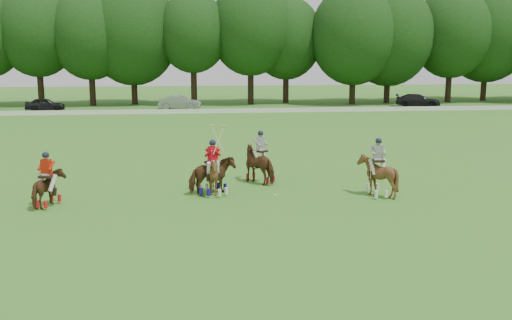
{
  "coord_description": "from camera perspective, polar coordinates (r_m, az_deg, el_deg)",
  "views": [
    {
      "loc": [
        -0.74,
        -18.98,
        5.7
      ],
      "look_at": [
        2.01,
        4.2,
        1.4
      ],
      "focal_mm": 40.0,
      "sensor_mm": 36.0,
      "label": 1
    }
  ],
  "objects": [
    {
      "name": "polo_stripe_a",
      "position": [
        25.75,
        0.45,
        -0.38
      ],
      "size": [
        1.96,
        2.1,
        2.37
      ],
      "color": "#482613",
      "rests_on": "ground"
    },
    {
      "name": "polo_red_b",
      "position": [
        23.55,
        -4.35,
        -1.55
      ],
      "size": [
        2.07,
        2.05,
        2.84
      ],
      "color": "#482613",
      "rests_on": "ground"
    },
    {
      "name": "polo_red_a",
      "position": [
        23.08,
        -20.11,
        -2.6
      ],
      "size": [
        1.19,
        1.78,
        2.12
      ],
      "color": "#482613",
      "rests_on": "ground"
    },
    {
      "name": "car_left",
      "position": [
        63.43,
        -20.32,
        5.25
      ],
      "size": [
        4.11,
        1.99,
        1.35
      ],
      "primitive_type": "imported",
      "rotation": [
        0.0,
        0.0,
        1.67
      ],
      "color": "black",
      "rests_on": "ground"
    },
    {
      "name": "ground",
      "position": [
        19.83,
        -4.38,
        -6.3
      ],
      "size": [
        180.0,
        180.0,
        0.0
      ],
      "primitive_type": "plane",
      "color": "#397521",
      "rests_on": "ground"
    },
    {
      "name": "tree_line",
      "position": [
        67.08,
        -6.07,
        12.54
      ],
      "size": [
        117.98,
        14.32,
        14.75
      ],
      "color": "black",
      "rests_on": "ground"
    },
    {
      "name": "boundary_rail",
      "position": [
        57.24,
        -6.03,
        4.89
      ],
      "size": [
        120.0,
        0.1,
        0.44
      ],
      "primitive_type": "cube",
      "color": "white",
      "rests_on": "ground"
    },
    {
      "name": "polo_stripe_b",
      "position": [
        23.87,
        12.03,
        -1.46
      ],
      "size": [
        1.43,
        1.59,
        2.4
      ],
      "color": "#482613",
      "rests_on": "ground"
    },
    {
      "name": "polo_ball",
      "position": [
        23.45,
        1.94,
        -3.52
      ],
      "size": [
        0.09,
        0.09,
        0.09
      ],
      "primitive_type": "sphere",
      "color": "white",
      "rests_on": "ground"
    },
    {
      "name": "car_right",
      "position": [
        66.79,
        15.88,
        5.76
      ],
      "size": [
        5.29,
        3.54,
        1.42
      ],
      "primitive_type": "imported",
      "rotation": [
        0.0,
        0.0,
        1.22
      ],
      "color": "black",
      "rests_on": "ground"
    },
    {
      "name": "car_mid",
      "position": [
        61.68,
        -7.63,
        5.73
      ],
      "size": [
        4.64,
        2.25,
        1.47
      ],
      "primitive_type": "imported",
      "rotation": [
        0.0,
        0.0,
        1.41
      ],
      "color": "gray",
      "rests_on": "ground"
    },
    {
      "name": "polo_red_c",
      "position": [
        23.64,
        -4.31,
        -1.49
      ],
      "size": [
        1.9,
        1.92,
        2.83
      ],
      "color": "#482613",
      "rests_on": "ground"
    }
  ]
}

